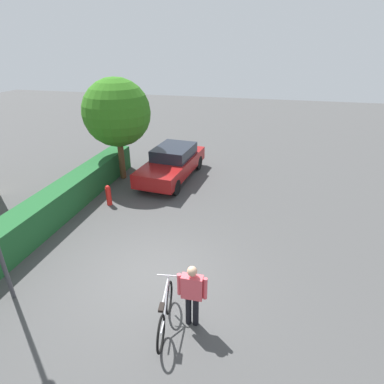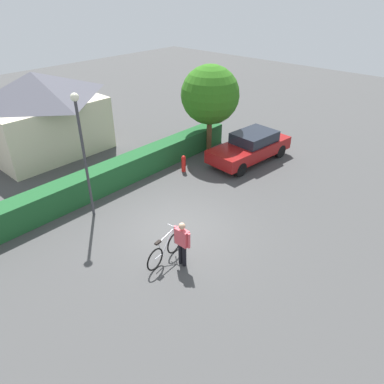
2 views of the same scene
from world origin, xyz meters
name	(u,v)px [view 1 (image 1 of 2)]	position (x,y,z in m)	size (l,w,h in m)	color
ground_plane	(153,277)	(0.00, 0.00, 0.00)	(60.00, 60.00, 0.00)	#424242
hedge_row	(11,238)	(0.00, 4.33, 0.54)	(14.81, 0.90, 1.08)	#1D5429
parked_car_near	(172,163)	(6.54, 1.42, 0.75)	(4.61, 2.15, 1.44)	maroon
bicycle	(165,313)	(-1.47, -0.83, 0.41)	(1.73, 0.50, 1.04)	black
person_rider	(192,292)	(-1.24, -1.37, 0.91)	(0.21, 0.65, 1.58)	black
tree_kerbside	(117,113)	(6.04, 3.66, 2.97)	(2.87, 2.87, 4.42)	brown
fire_hydrant	(109,195)	(3.47, 3.04, 0.41)	(0.20, 0.20, 0.81)	red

